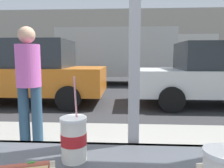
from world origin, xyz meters
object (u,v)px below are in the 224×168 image
object	(u,v)px
parked_car_orange	(32,72)
box_truck	(132,54)
pedestrian	(29,80)
soda_cup_left	(74,138)
parked_car_white	(218,74)

from	to	relation	value
parked_car_orange	box_truck	world-z (taller)	box_truck
pedestrian	box_truck	bearing A→B (deg)	78.71
soda_cup_left	parked_car_orange	distance (m)	5.99
parked_car_white	soda_cup_left	bearing A→B (deg)	-117.06
soda_cup_left	parked_car_orange	size ratio (longest dim) A/B	0.08
box_truck	parked_car_orange	bearing A→B (deg)	-122.76
box_truck	pedestrian	world-z (taller)	box_truck
parked_car_orange	parked_car_white	size ratio (longest dim) A/B	0.95
soda_cup_left	box_truck	bearing A→B (deg)	86.95
soda_cup_left	pedestrian	world-z (taller)	pedestrian
pedestrian	parked_car_orange	bearing A→B (deg)	112.93
parked_car_white	box_truck	world-z (taller)	box_truck
parked_car_orange	box_truck	size ratio (longest dim) A/B	0.58
parked_car_white	parked_car_orange	bearing A→B (deg)	180.00
parked_car_white	pedestrian	world-z (taller)	pedestrian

